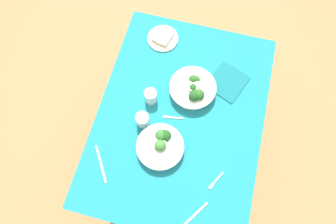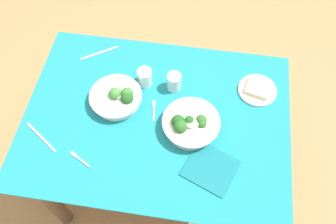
{
  "view_description": "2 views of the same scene",
  "coord_description": "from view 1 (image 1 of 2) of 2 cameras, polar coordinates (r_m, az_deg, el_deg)",
  "views": [
    {
      "loc": [
        -0.49,
        -0.06,
        2.12
      ],
      "look_at": [
        -0.01,
        0.06,
        0.75
      ],
      "focal_mm": 30.73,
      "sensor_mm": 36.0,
      "label": 1
    },
    {
      "loc": [
        0.17,
        -0.77,
        2.06
      ],
      "look_at": [
        0.05,
        0.01,
        0.75
      ],
      "focal_mm": 38.19,
      "sensor_mm": 36.0,
      "label": 2
    }
  ],
  "objects": [
    {
      "name": "water_glass_center",
      "position": [
        1.45,
        -5.05,
        -1.59
      ],
      "size": [
        0.07,
        0.07,
        0.09
      ],
      "primitive_type": "cylinder",
      "color": "silver",
      "rests_on": "dining_table"
    },
    {
      "name": "ground_plane",
      "position": [
        2.17,
        1.71,
        -6.98
      ],
      "size": [
        6.0,
        6.0,
        0.0
      ],
      "primitive_type": "plane",
      "color": "#9E7547"
    },
    {
      "name": "broccoli_bowl_near",
      "position": [
        1.52,
        4.99,
        4.54
      ],
      "size": [
        0.24,
        0.24,
        0.1
      ],
      "color": "silver",
      "rests_on": "dining_table"
    },
    {
      "name": "water_glass_side",
      "position": [
        1.49,
        -3.45,
        3.13
      ],
      "size": [
        0.07,
        0.07,
        0.08
      ],
      "primitive_type": "cylinder",
      "color": "silver",
      "rests_on": "dining_table"
    },
    {
      "name": "napkin_folded_upper",
      "position": [
        1.6,
        11.71,
        5.88
      ],
      "size": [
        0.24,
        0.24,
        0.01
      ],
      "primitive_type": "cube",
      "rotation": [
        0.0,
        0.0,
        -0.38
      ],
      "color": "#156870",
      "rests_on": "dining_table"
    },
    {
      "name": "table_knife_left",
      "position": [
        1.47,
        -13.16,
        -9.94
      ],
      "size": [
        0.17,
        0.11,
        0.0
      ],
      "primitive_type": "cube",
      "rotation": [
        0.0,
        0.0,
        0.58
      ],
      "color": "#B7B7BC",
      "rests_on": "dining_table"
    },
    {
      "name": "bread_side_plate",
      "position": [
        1.7,
        -1.04,
        14.5
      ],
      "size": [
        0.18,
        0.18,
        0.03
      ],
      "color": "silver",
      "rests_on": "dining_table"
    },
    {
      "name": "dining_table",
      "position": [
        1.61,
        2.28,
        -2.32
      ],
      "size": [
        1.16,
        0.85,
        0.7
      ],
      "color": "#197A84",
      "rests_on": "ground_plane"
    },
    {
      "name": "broccoli_bowl_far",
      "position": [
        1.42,
        -1.5,
        -6.65
      ],
      "size": [
        0.23,
        0.23,
        0.09
      ],
      "color": "white",
      "rests_on": "dining_table"
    },
    {
      "name": "fork_by_near_bowl",
      "position": [
        1.44,
        9.39,
        -13.37
      ],
      "size": [
        0.1,
        0.06,
        0.0
      ],
      "rotation": [
        0.0,
        0.0,
        2.64
      ],
      "color": "#B7B7BC",
      "rests_on": "dining_table"
    },
    {
      "name": "table_knife_right",
      "position": [
        1.41,
        4.79,
        -20.09
      ],
      "size": [
        0.17,
        0.12,
        0.0
      ],
      "primitive_type": "cube",
      "rotation": [
        0.0,
        0.0,
        5.68
      ],
      "color": "#B7B7BC",
      "rests_on": "dining_table"
    },
    {
      "name": "fork_by_far_bowl",
      "position": [
        1.49,
        0.88,
        -1.1
      ],
      "size": [
        0.03,
        0.11,
        0.0
      ],
      "rotation": [
        0.0,
        0.0,
        1.73
      ],
      "color": "#B7B7BC",
      "rests_on": "dining_table"
    }
  ]
}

